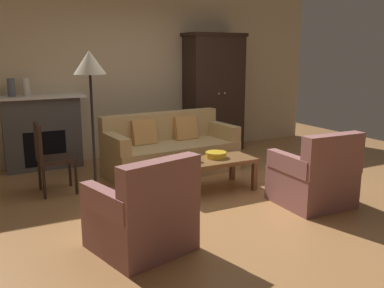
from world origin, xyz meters
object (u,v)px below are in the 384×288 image
at_px(side_chair_wooden, 49,154).
at_px(mantel_vase_cream, 26,87).
at_px(coffee_table, 210,163).
at_px(armchair_near_left, 143,217).
at_px(couch, 170,151).
at_px(floor_lamp, 90,72).
at_px(armoire, 214,93).
at_px(armchair_near_right, 315,179).
at_px(fireplace, 42,132).
at_px(fruit_bowl, 216,155).
at_px(book_stack, 189,158).
at_px(mantel_vase_slate, 11,87).

bearing_deg(side_chair_wooden, mantel_vase_cream, 92.82).
distance_m(coffee_table, armchair_near_left, 1.80).
relative_size(couch, mantel_vase_cream, 7.48).
bearing_deg(side_chair_wooden, floor_lamp, -54.43).
bearing_deg(armchair_near_left, mantel_vase_cream, 99.32).
height_order(armoire, armchair_near_right, armoire).
bearing_deg(couch, side_chair_wooden, -173.72).
relative_size(fireplace, fruit_bowl, 4.69).
xyz_separation_m(coffee_table, side_chair_wooden, (-1.83, 0.83, 0.15)).
bearing_deg(armoire, armchair_near_left, -129.10).
relative_size(fruit_bowl, book_stack, 1.05).
relative_size(fireplace, book_stack, 4.91).
height_order(armoire, floor_lamp, armoire).
xyz_separation_m(mantel_vase_slate, armchair_near_right, (2.90, -3.09, -0.93)).
xyz_separation_m(mantel_vase_cream, armchair_near_right, (2.70, -3.09, -0.94)).
xyz_separation_m(armchair_near_right, floor_lamp, (-2.22, 1.25, 1.21)).
xyz_separation_m(armchair_near_left, floor_lamp, (-0.05, 1.41, 1.21)).
distance_m(armoire, coffee_table, 2.46).
relative_size(armoire, book_stack, 8.07).
distance_m(armchair_near_left, floor_lamp, 1.86).
height_order(fireplace, fruit_bowl, fireplace).
bearing_deg(floor_lamp, fruit_bowl, -8.92).
relative_size(book_stack, mantel_vase_slate, 0.99).
distance_m(fruit_bowl, floor_lamp, 1.86).
relative_size(fireplace, couch, 0.64).
xyz_separation_m(book_stack, floor_lamp, (-1.10, 0.26, 1.06)).
relative_size(fruit_bowl, mantel_vase_cream, 1.02).
bearing_deg(book_stack, side_chair_wooden, 150.97).
bearing_deg(couch, book_stack, -101.78).
bearing_deg(couch, armoire, 37.02).
xyz_separation_m(couch, fruit_bowl, (0.18, -1.01, 0.14)).
bearing_deg(armchair_near_left, coffee_table, 40.80).
distance_m(armoire, armchair_near_right, 3.15).
bearing_deg(armoire, fruit_bowl, -119.65).
distance_m(armoire, book_stack, 2.62).
relative_size(armoire, floor_lamp, 1.18).
height_order(armoire, side_chair_wooden, armoire).
xyz_separation_m(armchair_near_left, side_chair_wooden, (-0.47, 2.00, 0.20)).
distance_m(mantel_vase_cream, floor_lamp, 1.92).
bearing_deg(fireplace, mantel_vase_slate, -177.30).
relative_size(fireplace, mantel_vase_cream, 4.78).
xyz_separation_m(fireplace, floor_lamp, (0.30, -1.86, 0.96)).
xyz_separation_m(fireplace, side_chair_wooden, (-0.12, -1.27, -0.06)).
xyz_separation_m(mantel_vase_cream, armchair_near_left, (0.53, -3.25, -0.94)).
bearing_deg(book_stack, armoire, 52.82).
bearing_deg(couch, mantel_vase_slate, 152.00).
height_order(couch, floor_lamp, floor_lamp).
xyz_separation_m(fireplace, mantel_vase_slate, (-0.38, -0.02, 0.68)).
relative_size(coffee_table, mantel_vase_cream, 4.17).
distance_m(fireplace, armchair_near_right, 4.01).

